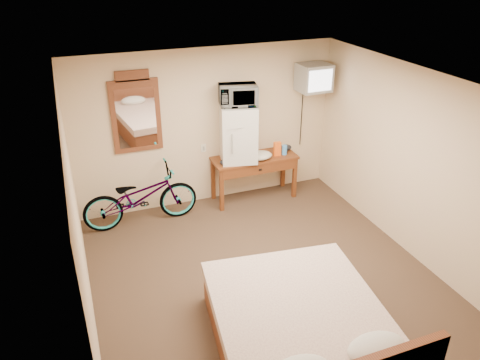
% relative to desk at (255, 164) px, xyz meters
% --- Properties ---
extents(room, '(4.60, 4.64, 2.50)m').
position_rel_desk_xyz_m(room, '(-0.70, -2.00, 0.62)').
color(room, '#3E311F').
rests_on(room, ground).
extents(desk, '(1.39, 0.54, 0.75)m').
position_rel_desk_xyz_m(desk, '(0.00, 0.00, 0.00)').
color(desk, brown).
rests_on(desk, floor).
extents(mini_fridge, '(0.65, 0.63, 0.90)m').
position_rel_desk_xyz_m(mini_fridge, '(-0.28, 0.04, 0.57)').
color(mini_fridge, silver).
rests_on(mini_fridge, desk).
extents(microwave, '(0.63, 0.49, 0.31)m').
position_rel_desk_xyz_m(microwave, '(-0.28, 0.04, 1.17)').
color(microwave, silver).
rests_on(microwave, mini_fridge).
extents(snack_bag, '(0.12, 0.08, 0.23)m').
position_rel_desk_xyz_m(snack_bag, '(0.37, -0.04, 0.23)').
color(snack_bag, '#F25C15').
rests_on(snack_bag, desk).
extents(blue_cup, '(0.09, 0.09, 0.16)m').
position_rel_desk_xyz_m(blue_cup, '(0.50, -0.04, 0.20)').
color(blue_cup, '#4697EF').
rests_on(blue_cup, desk).
extents(cloth_cream, '(0.40, 0.31, 0.12)m').
position_rel_desk_xyz_m(cloth_cream, '(0.05, -0.07, 0.18)').
color(cloth_cream, beige).
rests_on(cloth_cream, desk).
extents(cloth_dark_a, '(0.24, 0.18, 0.09)m').
position_rel_desk_xyz_m(cloth_dark_a, '(-0.51, -0.08, 0.16)').
color(cloth_dark_a, black).
rests_on(cloth_dark_a, desk).
extents(cloth_dark_b, '(0.20, 0.17, 0.09)m').
position_rel_desk_xyz_m(cloth_dark_b, '(0.60, 0.11, 0.16)').
color(cloth_dark_b, black).
rests_on(cloth_dark_b, desk).
extents(crt_television, '(0.50, 0.59, 0.43)m').
position_rel_desk_xyz_m(crt_television, '(0.99, 0.02, 1.33)').
color(crt_television, black).
rests_on(crt_television, room).
extents(wall_mirror, '(0.72, 0.04, 1.22)m').
position_rel_desk_xyz_m(wall_mirror, '(-1.79, 0.27, 0.99)').
color(wall_mirror, brown).
rests_on(wall_mirror, room).
extents(bicycle, '(1.73, 0.64, 0.90)m').
position_rel_desk_xyz_m(bicycle, '(-1.90, -0.10, -0.18)').
color(bicycle, black).
rests_on(bicycle, floor).
extents(bed, '(1.96, 2.43, 0.90)m').
position_rel_desk_xyz_m(bed, '(-0.85, -3.37, -0.34)').
color(bed, brown).
rests_on(bed, floor).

